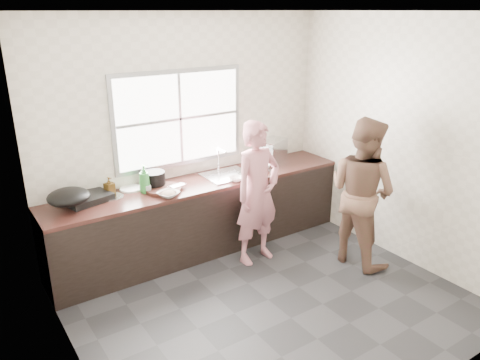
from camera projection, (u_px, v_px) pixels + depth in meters
floor at (268, 300)px, 4.64m from camera, size 3.60×3.20×0.01m
ceiling at (275, 10)px, 3.71m from camera, size 3.60×3.20×0.01m
wall_back at (187, 134)px, 5.43m from camera, size 3.60×0.01×2.70m
wall_left at (64, 219)px, 3.23m from camera, size 0.01×3.20×2.70m
wall_right at (402, 141)px, 5.13m from camera, size 0.01×3.20×2.70m
wall_front at (428, 240)px, 2.93m from camera, size 3.60×0.01×2.70m
cabinet at (203, 217)px, 5.51m from camera, size 3.60×0.62×0.82m
countertop at (202, 183)px, 5.36m from camera, size 3.60×0.64×0.04m
sink at (227, 175)px, 5.53m from camera, size 0.55×0.45×0.02m
faucet at (218, 159)px, 5.64m from camera, size 0.02×0.02×0.30m
window_frame at (179, 118)px, 5.30m from camera, size 1.60×0.05×1.10m
window_glazing at (180, 119)px, 5.28m from camera, size 1.50×0.01×1.00m
woman at (257, 198)px, 5.16m from camera, size 0.58×0.41×1.51m
person_side at (362, 192)px, 5.11m from camera, size 0.70×0.87×1.67m
cutting_board at (163, 189)px, 5.06m from camera, size 0.40×0.40×0.04m
cleaver at (177, 185)px, 5.11m from camera, size 0.19×0.12×0.01m
bowl_mince at (168, 194)px, 4.91m from camera, size 0.28×0.28×0.05m
bowl_crabs at (261, 167)px, 5.73m from camera, size 0.23×0.23×0.06m
bowl_held at (236, 178)px, 5.35m from camera, size 0.21×0.21×0.06m
black_pot at (154, 180)px, 5.13m from camera, size 0.32×0.32×0.18m
plate_food at (131, 189)px, 5.11m from camera, size 0.28×0.28×0.02m
bottle_green at (144, 179)px, 4.97m from camera, size 0.13×0.13×0.31m
bottle_brown_tall at (109, 187)px, 4.92m from camera, size 0.10×0.11×0.18m
bottle_brown_short at (148, 179)px, 5.21m from camera, size 0.16×0.16×0.15m
glass_jar at (148, 189)px, 4.99m from camera, size 0.08×0.08×0.09m
burner at (84, 197)px, 4.82m from camera, size 0.54×0.54×0.07m
wok at (69, 197)px, 4.55m from camera, size 0.47×0.47×0.15m
dish_rack at (271, 151)px, 6.00m from camera, size 0.47×0.41×0.29m
pot_lid_left at (113, 197)px, 4.90m from camera, size 0.27×0.27×0.01m
pot_lid_right at (96, 196)px, 4.93m from camera, size 0.29×0.29×0.01m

